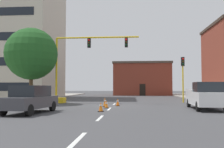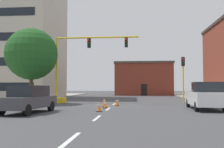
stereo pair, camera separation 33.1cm
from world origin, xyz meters
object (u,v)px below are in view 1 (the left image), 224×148
(traffic_cone_roadside_a, at_px, (101,107))
(traffic_cone_roadside_d, at_px, (105,102))
(traffic_light_pole_right, at_px, (183,69))
(tree_left_near, at_px, (31,54))
(traffic_signal_gantry, at_px, (68,81))
(sedan_dark_gray_near_left, at_px, (30,99))
(pickup_truck_white, at_px, (206,96))
(traffic_cone_roadside_b, at_px, (118,102))
(traffic_cone_roadside_c, at_px, (106,104))

(traffic_cone_roadside_a, distance_m, traffic_cone_roadside_d, 4.44)
(traffic_light_pole_right, bearing_deg, tree_left_near, -168.10)
(traffic_signal_gantry, xyz_separation_m, sedan_dark_gray_near_left, (0.19, -10.11, -1.38))
(sedan_dark_gray_near_left, bearing_deg, traffic_signal_gantry, 91.06)
(traffic_signal_gantry, xyz_separation_m, pickup_truck_white, (11.98, -6.52, -1.29))
(sedan_dark_gray_near_left, distance_m, traffic_cone_roadside_b, 8.21)
(traffic_cone_roadside_b, bearing_deg, sedan_dark_gray_near_left, -129.11)
(traffic_light_pole_right, bearing_deg, traffic_cone_roadside_b, -141.53)
(traffic_cone_roadside_a, xyz_separation_m, traffic_cone_roadside_d, (-0.20, 4.44, 0.05))
(traffic_cone_roadside_a, height_order, traffic_cone_roadside_b, traffic_cone_roadside_b)
(pickup_truck_white, distance_m, traffic_cone_roadside_b, 7.21)
(sedan_dark_gray_near_left, distance_m, traffic_cone_roadside_c, 6.08)
(traffic_cone_roadside_a, bearing_deg, tree_left_near, 137.44)
(traffic_cone_roadside_c, xyz_separation_m, traffic_cone_roadside_d, (-0.28, 1.60, 0.08))
(traffic_cone_roadside_a, relative_size, traffic_cone_roadside_d, 0.86)
(traffic_cone_roadside_b, height_order, traffic_cone_roadside_d, traffic_cone_roadside_d)
(tree_left_near, bearing_deg, traffic_cone_roadside_c, -28.57)
(traffic_light_pole_right, bearing_deg, traffic_cone_roadside_c, -134.65)
(traffic_signal_gantry, height_order, sedan_dark_gray_near_left, traffic_signal_gantry)
(traffic_cone_roadside_c, bearing_deg, traffic_cone_roadside_b, 70.95)
(pickup_truck_white, bearing_deg, traffic_signal_gantry, 151.46)
(traffic_light_pole_right, relative_size, traffic_cone_roadside_c, 7.98)
(traffic_cone_roadside_a, distance_m, traffic_cone_roadside_c, 2.85)
(pickup_truck_white, relative_size, sedan_dark_gray_near_left, 1.17)
(tree_left_near, xyz_separation_m, pickup_truck_white, (15.22, -4.82, -3.90))
(traffic_signal_gantry, distance_m, tree_left_near, 4.49)
(pickup_truck_white, relative_size, traffic_cone_roadside_a, 8.32)
(sedan_dark_gray_near_left, height_order, traffic_cone_roadside_c, sedan_dark_gray_near_left)
(traffic_signal_gantry, relative_size, sedan_dark_gray_near_left, 2.01)
(tree_left_near, relative_size, pickup_truck_white, 1.35)
(sedan_dark_gray_near_left, bearing_deg, traffic_cone_roadside_a, 16.79)
(tree_left_near, distance_m, pickup_truck_white, 16.43)
(tree_left_near, bearing_deg, sedan_dark_gray_near_left, -67.87)
(traffic_light_pole_right, height_order, traffic_cone_roadside_b, traffic_light_pole_right)
(traffic_cone_roadside_a, relative_size, traffic_cone_roadside_b, 0.98)
(traffic_signal_gantry, relative_size, traffic_cone_roadside_a, 14.28)
(traffic_cone_roadside_a, xyz_separation_m, traffic_cone_roadside_b, (0.85, 5.06, 0.01))
(traffic_light_pole_right, relative_size, traffic_cone_roadside_d, 6.27)
(traffic_signal_gantry, distance_m, traffic_cone_roadside_b, 6.82)
(traffic_cone_roadside_b, distance_m, traffic_cone_roadside_d, 1.22)
(traffic_light_pole_right, bearing_deg, pickup_truck_white, -89.86)
(tree_left_near, bearing_deg, traffic_cone_roadside_b, -13.42)
(traffic_light_pole_right, height_order, pickup_truck_white, traffic_light_pole_right)
(traffic_signal_gantry, distance_m, traffic_cone_roadside_c, 7.78)
(traffic_cone_roadside_c, bearing_deg, traffic_cone_roadside_a, -91.75)
(traffic_signal_gantry, bearing_deg, traffic_cone_roadside_d, -45.37)
(pickup_truck_white, bearing_deg, traffic_cone_roadside_a, -162.99)
(pickup_truck_white, distance_m, traffic_cone_roadside_d, 7.99)
(traffic_signal_gantry, distance_m, traffic_light_pole_right, 12.13)
(pickup_truck_white, height_order, sedan_dark_gray_near_left, pickup_truck_white)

